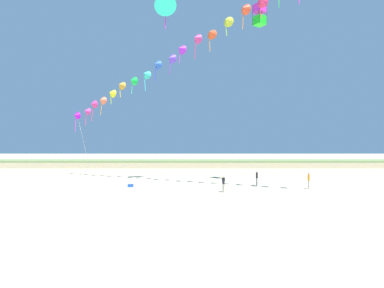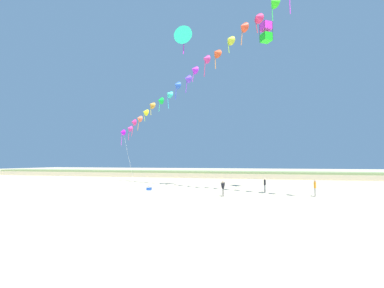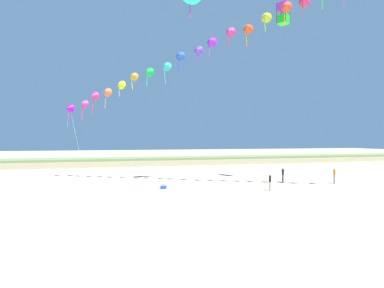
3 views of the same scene
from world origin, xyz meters
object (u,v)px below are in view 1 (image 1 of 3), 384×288
Objects in this scene: person_near_left at (310,179)px; large_kite_low_lead at (167,7)px; person_mid_center at (225,183)px; beach_cooler at (132,185)px; person_near_right at (258,177)px; large_kite_mid_trail at (261,15)px.

large_kite_low_lead reaches higher than person_near_left.
person_near_left reaches higher than person_mid_center.
beach_cooler is (-9.81, 3.58, -0.74)m from person_mid_center.
person_near_left is 0.44× the size of large_kite_low_lead.
person_near_right is 1.03× the size of person_mid_center.
person_near_left is at bearing -3.89° from beach_cooler.
large_kite_low_lead is at bearing 168.86° from person_near_right.
large_kite_low_lead is 6.84× the size of beach_cooler.
person_near_left is 1.02× the size of person_near_right.
person_near_left is at bearing -38.14° from large_kite_mid_trail.
person_mid_center is at bearing -166.12° from person_near_left.
large_kite_low_lead is at bearing 174.17° from large_kite_mid_trail.
person_near_left is at bearing -16.48° from large_kite_low_lead.
large_kite_mid_trail reaches higher than person_near_right.
person_near_left is 0.71× the size of large_kite_mid_trail.
beach_cooler is (-14.65, -2.15, -19.62)m from large_kite_mid_trail.
person_mid_center is 22.33m from large_kite_low_lead.
person_near_right reaches higher than person_mid_center.
person_near_left is 3.00× the size of beach_cooler.
large_kite_low_lead is (-15.49, 4.58, 20.25)m from person_near_left.
beach_cooler is (-3.56, -3.29, -21.04)m from large_kite_low_lead.
person_near_right reaches higher than beach_cooler.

